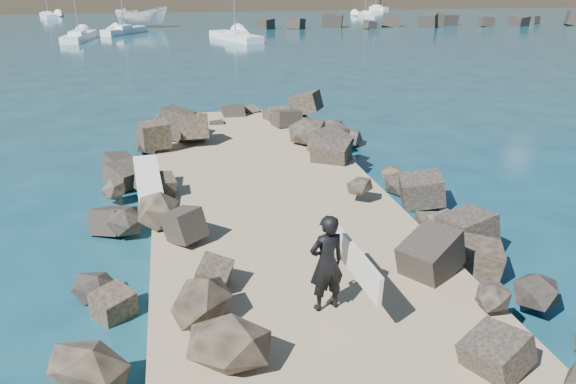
# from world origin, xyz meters

# --- Properties ---
(ground) EXTENTS (800.00, 800.00, 0.00)m
(ground) POSITION_xyz_m (0.00, 0.00, 0.00)
(ground) COLOR #0F384C
(ground) RESTS_ON ground
(jetty) EXTENTS (6.00, 26.00, 0.60)m
(jetty) POSITION_xyz_m (0.00, -2.00, 0.30)
(jetty) COLOR #8C7759
(jetty) RESTS_ON ground
(riprap_left) EXTENTS (2.60, 22.00, 1.00)m
(riprap_left) POSITION_xyz_m (-2.90, -1.50, 0.50)
(riprap_left) COLOR black
(riprap_left) RESTS_ON ground
(riprap_right) EXTENTS (2.60, 22.00, 1.00)m
(riprap_right) POSITION_xyz_m (2.90, -1.50, 0.50)
(riprap_right) COLOR black
(riprap_right) RESTS_ON ground
(breakwater_secondary) EXTENTS (52.00, 4.00, 1.20)m
(breakwater_secondary) POSITION_xyz_m (35.00, 55.00, 0.60)
(breakwater_secondary) COLOR black
(breakwater_secondary) RESTS_ON ground
(surfboard_resting) EXTENTS (0.81, 2.45, 0.08)m
(surfboard_resting) POSITION_xyz_m (-3.06, 1.40, 1.04)
(surfboard_resting) COLOR beige
(surfboard_resting) RESTS_ON riprap_left
(boat_imported) EXTENTS (6.45, 3.10, 2.40)m
(boat_imported) POSITION_xyz_m (-5.14, 60.60, 1.20)
(boat_imported) COLOR white
(boat_imported) RESTS_ON ground
(surfer_with_board) EXTENTS (0.95, 2.14, 1.73)m
(surfer_with_board) POSITION_xyz_m (0.04, -4.24, 1.47)
(surfer_with_board) COLOR black
(surfer_with_board) RESTS_ON jetty
(sailboat_a) EXTENTS (2.56, 7.87, 9.25)m
(sailboat_a) POSITION_xyz_m (-10.74, 47.34, 0.35)
(sailboat_a) COLOR white
(sailboat_a) RESTS_ON ground
(sailboat_b) EXTENTS (4.66, 5.96, 7.65)m
(sailboat_b) POSITION_xyz_m (-6.77, 52.66, 0.35)
(sailboat_b) COLOR white
(sailboat_b) RESTS_ON ground
(sailboat_f) EXTENTS (3.06, 5.72, 6.95)m
(sailboat_f) POSITION_xyz_m (35.20, 89.11, 0.35)
(sailboat_f) COLOR white
(sailboat_f) RESTS_ON ground
(sailboat_d) EXTENTS (2.14, 6.53, 7.81)m
(sailboat_d) POSITION_xyz_m (27.30, 72.16, 0.35)
(sailboat_d) COLOR white
(sailboat_d) RESTS_ON ground
(sailboat_e) EXTENTS (3.64, 7.03, 8.34)m
(sailboat_e) POSITION_xyz_m (-19.30, 80.13, 0.35)
(sailboat_e) COLOR white
(sailboat_e) RESTS_ON ground
(sailboat_c) EXTENTS (4.53, 8.52, 9.97)m
(sailboat_c) POSITION_xyz_m (4.23, 44.20, 0.35)
(sailboat_c) COLOR white
(sailboat_c) RESTS_ON ground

